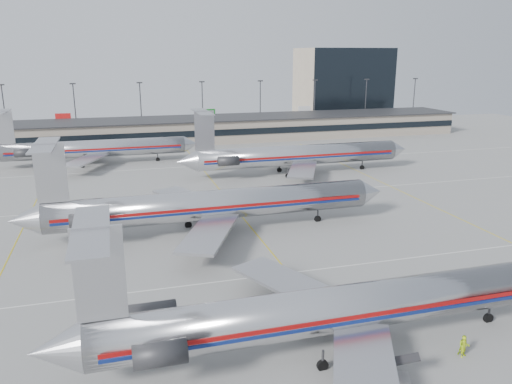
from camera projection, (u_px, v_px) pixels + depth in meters
name	position (u px, v px, depth m)	size (l,w,h in m)	color
ground	(326.00, 318.00, 44.78)	(260.00, 260.00, 0.00)	gray
apron_markings	(289.00, 273.00, 54.04)	(160.00, 0.15, 0.02)	silver
terminal	(179.00, 130.00, 134.69)	(162.00, 17.00, 6.25)	gray
light_mast_row	(172.00, 105.00, 146.24)	(163.60, 0.40, 15.28)	#38383D
distant_building	(342.00, 85.00, 176.52)	(30.00, 20.00, 25.00)	tan
jet_foreground	(335.00, 309.00, 39.30)	(46.53, 27.40, 12.18)	silver
jet_second_row	(206.00, 205.00, 65.52)	(49.64, 29.23, 12.99)	silver
jet_third_row	(294.00, 155.00, 97.80)	(47.91, 29.47, 13.10)	silver
jet_back_row	(92.00, 149.00, 106.25)	(44.27, 27.23, 12.11)	silver
belt_loader	(383.00, 376.00, 35.67)	(4.66, 2.81, 2.40)	gray
ramp_worker_near	(464.00, 347.00, 38.90)	(0.64, 0.42, 1.75)	#A5C612
ramp_worker_far	(464.00, 346.00, 39.04)	(0.83, 0.65, 1.71)	#95C312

